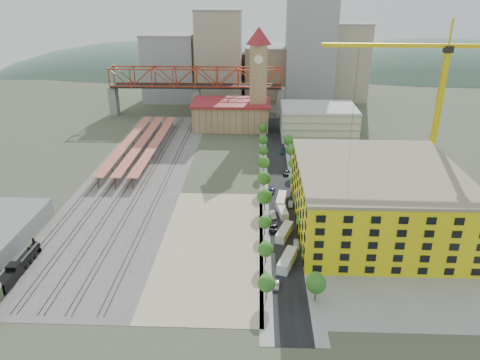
{
  "coord_description": "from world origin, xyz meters",
  "views": [
    {
      "loc": [
        7.98,
        -142.02,
        65.94
      ],
      "look_at": [
        2.83,
        -9.25,
        10.0
      ],
      "focal_mm": 35.0,
      "sensor_mm": 36.0,
      "label": 1
    }
  ],
  "objects_px": {
    "construction_building": "(376,199)",
    "site_trailer_a": "(287,260)",
    "locomotive": "(21,265)",
    "site_trailer_c": "(282,211)",
    "car_0": "(276,285)",
    "site_trailer_b": "(284,232)",
    "site_trailer_d": "(281,200)",
    "tower_crane": "(430,89)",
    "clock_tower": "(258,70)"
  },
  "relations": [
    {
      "from": "locomotive",
      "to": "site_trailer_a",
      "type": "height_order",
      "value": "locomotive"
    },
    {
      "from": "site_trailer_c",
      "to": "site_trailer_d",
      "type": "height_order",
      "value": "site_trailer_d"
    },
    {
      "from": "clock_tower",
      "to": "site_trailer_c",
      "type": "distance_m",
      "value": 97.08
    },
    {
      "from": "locomotive",
      "to": "site_trailer_a",
      "type": "relative_size",
      "value": 2.01
    },
    {
      "from": "site_trailer_a",
      "to": "site_trailer_c",
      "type": "bearing_deg",
      "value": 108.7
    },
    {
      "from": "clock_tower",
      "to": "site_trailer_a",
      "type": "height_order",
      "value": "clock_tower"
    },
    {
      "from": "site_trailer_d",
      "to": "tower_crane",
      "type": "bearing_deg",
      "value": 24.86
    },
    {
      "from": "site_trailer_a",
      "to": "site_trailer_d",
      "type": "bearing_deg",
      "value": 108.7
    },
    {
      "from": "construction_building",
      "to": "locomotive",
      "type": "height_order",
      "value": "construction_building"
    },
    {
      "from": "locomotive",
      "to": "site_trailer_a",
      "type": "bearing_deg",
      "value": 4.53
    },
    {
      "from": "locomotive",
      "to": "tower_crane",
      "type": "distance_m",
      "value": 130.16
    },
    {
      "from": "construction_building",
      "to": "tower_crane",
      "type": "relative_size",
      "value": 0.9
    },
    {
      "from": "site_trailer_b",
      "to": "car_0",
      "type": "bearing_deg",
      "value": -78.2
    },
    {
      "from": "clock_tower",
      "to": "site_trailer_a",
      "type": "distance_m",
      "value": 124.07
    },
    {
      "from": "locomotive",
      "to": "tower_crane",
      "type": "relative_size",
      "value": 0.37
    },
    {
      "from": "locomotive",
      "to": "site_trailer_c",
      "type": "bearing_deg",
      "value": 26.73
    },
    {
      "from": "tower_crane",
      "to": "site_trailer_c",
      "type": "height_order",
      "value": "tower_crane"
    },
    {
      "from": "clock_tower",
      "to": "car_0",
      "type": "relative_size",
      "value": 13.37
    },
    {
      "from": "construction_building",
      "to": "locomotive",
      "type": "relative_size",
      "value": 2.45
    },
    {
      "from": "clock_tower",
      "to": "tower_crane",
      "type": "bearing_deg",
      "value": -52.03
    },
    {
      "from": "car_0",
      "to": "locomotive",
      "type": "bearing_deg",
      "value": -176.83
    },
    {
      "from": "locomotive",
      "to": "site_trailer_b",
      "type": "xyz_separation_m",
      "value": [
        66.0,
        19.88,
        -0.59
      ]
    },
    {
      "from": "tower_crane",
      "to": "site_trailer_a",
      "type": "distance_m",
      "value": 76.5
    },
    {
      "from": "car_0",
      "to": "site_trailer_b",
      "type": "bearing_deg",
      "value": 89.85
    },
    {
      "from": "clock_tower",
      "to": "site_trailer_c",
      "type": "relative_size",
      "value": 5.96
    },
    {
      "from": "construction_building",
      "to": "site_trailer_c",
      "type": "bearing_deg",
      "value": 164.45
    },
    {
      "from": "site_trailer_d",
      "to": "car_0",
      "type": "bearing_deg",
      "value": -86.06
    },
    {
      "from": "construction_building",
      "to": "car_0",
      "type": "relative_size",
      "value": 13.01
    },
    {
      "from": "site_trailer_a",
      "to": "locomotive",
      "type": "bearing_deg",
      "value": -156.77
    },
    {
      "from": "site_trailer_d",
      "to": "car_0",
      "type": "height_order",
      "value": "site_trailer_d"
    },
    {
      "from": "tower_crane",
      "to": "car_0",
      "type": "distance_m",
      "value": 85.0
    },
    {
      "from": "site_trailer_a",
      "to": "site_trailer_d",
      "type": "height_order",
      "value": "site_trailer_a"
    },
    {
      "from": "tower_crane",
      "to": "site_trailer_a",
      "type": "bearing_deg",
      "value": -133.19
    },
    {
      "from": "site_trailer_b",
      "to": "site_trailer_d",
      "type": "height_order",
      "value": "site_trailer_d"
    },
    {
      "from": "construction_building",
      "to": "site_trailer_a",
      "type": "bearing_deg",
      "value": -141.37
    },
    {
      "from": "site_trailer_c",
      "to": "car_0",
      "type": "relative_size",
      "value": 2.24
    },
    {
      "from": "construction_building",
      "to": "site_trailer_a",
      "type": "relative_size",
      "value": 4.93
    },
    {
      "from": "car_0",
      "to": "site_trailer_d",
      "type": "bearing_deg",
      "value": 93.15
    },
    {
      "from": "clock_tower",
      "to": "car_0",
      "type": "height_order",
      "value": "clock_tower"
    },
    {
      "from": "locomotive",
      "to": "tower_crane",
      "type": "bearing_deg",
      "value": 26.1
    },
    {
      "from": "site_trailer_b",
      "to": "site_trailer_c",
      "type": "distance_m",
      "value": 13.35
    },
    {
      "from": "site_trailer_b",
      "to": "site_trailer_d",
      "type": "bearing_deg",
      "value": 108.91
    },
    {
      "from": "site_trailer_b",
      "to": "locomotive",
      "type": "bearing_deg",
      "value": -144.33
    },
    {
      "from": "construction_building",
      "to": "car_0",
      "type": "xyz_separation_m",
      "value": [
        -29.0,
        -30.17,
        -8.75
      ]
    },
    {
      "from": "clock_tower",
      "to": "tower_crane",
      "type": "distance_m",
      "value": 89.76
    },
    {
      "from": "locomotive",
      "to": "car_0",
      "type": "xyz_separation_m",
      "value": [
        63.0,
        -4.17,
        -1.26
      ]
    },
    {
      "from": "site_trailer_c",
      "to": "site_trailer_d",
      "type": "bearing_deg",
      "value": 81.05
    },
    {
      "from": "locomotive",
      "to": "site_trailer_d",
      "type": "distance_m",
      "value": 77.64
    },
    {
      "from": "tower_crane",
      "to": "site_trailer_b",
      "type": "relative_size",
      "value": 5.78
    },
    {
      "from": "construction_building",
      "to": "site_trailer_d",
      "type": "xyz_separation_m",
      "value": [
        -26.0,
        14.89,
        -8.03
      ]
    }
  ]
}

